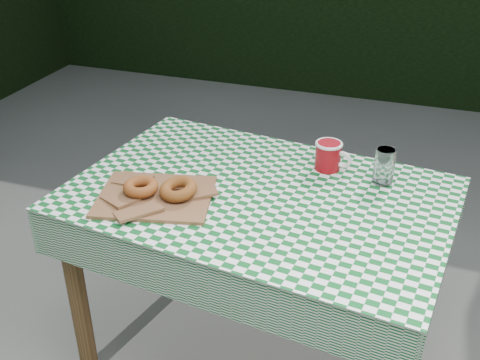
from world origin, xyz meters
name	(u,v)px	position (x,y,z in m)	size (l,w,h in m)	color
table	(257,291)	(-0.15, -0.04, 0.38)	(1.11, 0.74, 0.75)	#51351B
tablecloth	(259,193)	(-0.15, -0.04, 0.75)	(1.13, 0.76, 0.01)	#0C511F
paper_bag	(155,196)	(-0.43, -0.17, 0.76)	(0.33, 0.26, 0.02)	brown
bagel_front	(141,187)	(-0.47, -0.18, 0.79)	(0.10, 0.10, 0.03)	brown
bagel_back	(178,189)	(-0.36, -0.15, 0.79)	(0.11, 0.11, 0.04)	brown
coffee_mug	(328,156)	(0.02, 0.18, 0.80)	(0.16, 0.16, 0.09)	maroon
drinking_glass	(384,166)	(0.19, 0.14, 0.81)	(0.06, 0.06, 0.11)	silver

